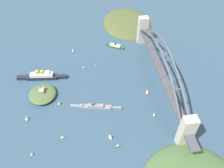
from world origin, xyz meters
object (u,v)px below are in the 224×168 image
object	(u,v)px
small_boat_9	(111,136)
small_boat_10	(95,66)
small_boat_3	(59,103)
small_boat_4	(154,114)
small_boat_2	(73,50)
small_boat_7	(62,138)
small_boat_5	(84,68)
fort_island_mid_harbor	(42,94)
harbor_arch_bridge	(160,69)
naval_cruiser	(95,106)
ocean_liner	(42,76)
harbor_ferry_steamer	(115,46)
small_boat_6	(32,154)
small_boat_1	(147,91)
small_boat_0	(26,118)
seaplane_taxiing_near_bridge	(167,53)
small_boat_8	(117,146)

from	to	relation	value
small_boat_9	small_boat_10	xyz separation A→B (m)	(152.63, 5.19, -3.79)
small_boat_3	small_boat_4	bearing A→B (deg)	-107.18
small_boat_2	small_boat_7	xyz separation A→B (m)	(-189.91, 23.28, -3.72)
small_boat_5	small_boat_9	distance (m)	152.85
fort_island_mid_harbor	small_boat_9	xyz separation A→B (m)	(-93.85, -96.87, -0.42)
harbor_arch_bridge	small_boat_4	bearing A→B (deg)	159.34
naval_cruiser	small_boat_4	bearing A→B (deg)	-108.74
naval_cruiser	small_boat_9	xyz separation A→B (m)	(-57.17, -15.08, 1.81)
harbor_arch_bridge	ocean_liner	distance (m)	201.79
small_boat_7	small_boat_4	bearing A→B (deg)	-82.67
small_boat_2	small_boat_3	distance (m)	131.15
small_boat_9	small_boat_2	bearing A→B (deg)	12.41
small_boat_10	harbor_ferry_steamer	bearing A→B (deg)	-41.39
small_boat_6	small_boat_9	xyz separation A→B (m)	(9.25, -106.78, 1.17)
small_boat_10	small_boat_5	bearing A→B (deg)	95.78
small_boat_5	ocean_liner	bearing A→B (deg)	101.59
fort_island_mid_harbor	small_boat_5	bearing A→B (deg)	-51.13
small_boat_10	small_boat_1	bearing A→B (deg)	-135.70
naval_cruiser	small_boat_10	bearing A→B (deg)	-5.91
harbor_arch_bridge	small_boat_0	xyz separation A→B (m)	(-45.57, 214.53, -25.98)
seaplane_taxiing_near_bridge	small_boat_3	xyz separation A→B (m)	(-94.53, 205.74, 1.48)
ocean_liner	small_boat_9	size ratio (longest dim) A/B	8.99
small_boat_5	fort_island_mid_harbor	bearing A→B (deg)	128.87
small_boat_2	small_boat_7	size ratio (longest dim) A/B	0.81
small_boat_2	small_boat_10	world-z (taller)	small_boat_2
naval_cruiser	small_boat_8	world-z (taller)	naval_cruiser
small_boat_1	small_boat_9	distance (m)	102.91
harbor_arch_bridge	harbor_ferry_steamer	size ratio (longest dim) A/B	8.03
small_boat_1	small_boat_9	size ratio (longest dim) A/B	1.10
harbor_arch_bridge	small_boat_0	size ratio (longest dim) A/B	29.16
harbor_ferry_steamer	small_boat_1	size ratio (longest dim) A/B	3.51
small_boat_2	small_boat_9	distance (m)	204.97
fort_island_mid_harbor	seaplane_taxiing_near_bridge	world-z (taller)	fort_island_mid_harbor
small_boat_2	small_boat_6	xyz separation A→B (m)	(-209.44, 62.74, -1.20)
small_boat_2	small_boat_1	bearing A→B (deg)	-137.51
ocean_liner	harbor_arch_bridge	bearing A→B (deg)	-101.43
harbor_ferry_steamer	small_boat_5	distance (m)	85.54
ocean_liner	seaplane_taxiing_near_bridge	world-z (taller)	ocean_liner
harbor_ferry_steamer	seaplane_taxiing_near_bridge	xyz separation A→B (m)	(-37.68, -94.97, -0.35)
small_boat_0	small_boat_3	size ratio (longest dim) A/B	1.35
small_boat_3	small_boat_10	bearing A→B (deg)	-39.01
seaplane_taxiing_near_bridge	small_boat_1	world-z (taller)	small_boat_1
small_boat_2	small_boat_4	distance (m)	206.94
seaplane_taxiing_near_bridge	small_boat_0	xyz separation A→B (m)	(-116.13, 253.24, 2.71)
fort_island_mid_harbor	small_boat_5	distance (m)	90.32
fort_island_mid_harbor	small_boat_10	bearing A→B (deg)	-57.33
small_boat_2	small_boat_5	xyz separation A→B (m)	(-49.73, -17.41, -3.84)
fort_island_mid_harbor	small_boat_6	bearing A→B (deg)	174.51
small_boat_0	small_boat_5	size ratio (longest dim) A/B	0.91
harbor_ferry_steamer	small_boat_10	distance (m)	68.48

